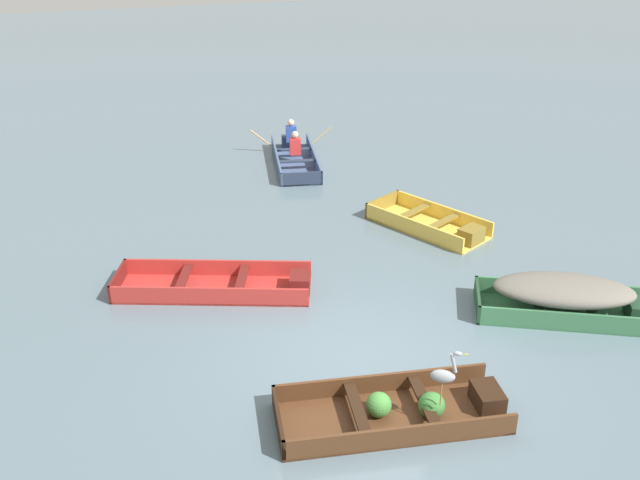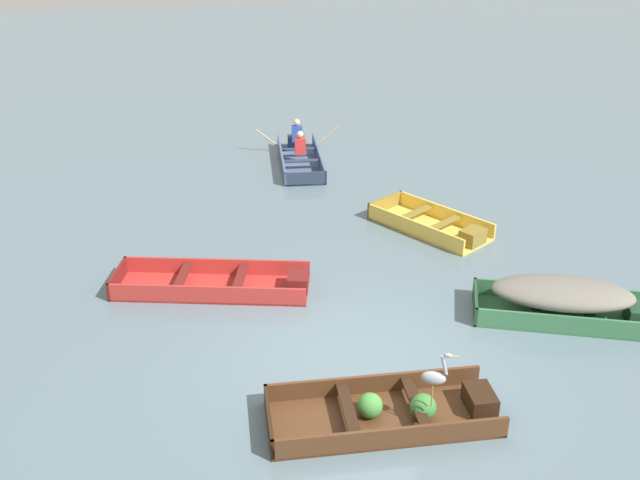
# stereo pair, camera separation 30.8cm
# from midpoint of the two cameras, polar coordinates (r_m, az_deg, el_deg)

# --- Properties ---
(ground_plane) EXTENTS (80.00, 80.00, 0.00)m
(ground_plane) POSITION_cam_midpoint_polar(r_m,az_deg,el_deg) (10.91, 3.01, -10.15)
(ground_plane) COLOR slate
(dinghy_dark_varnish_foreground) EXTENTS (3.25, 1.65, 0.40)m
(dinghy_dark_varnish_foreground) POSITION_cam_midpoint_polar(r_m,az_deg,el_deg) (9.95, 5.67, -13.39)
(dinghy_dark_varnish_foreground) COLOR #4C2D19
(dinghy_dark_varnish_foreground) RESTS_ON ground
(skiff_yellow_near_moored) EXTENTS (2.13, 2.79, 0.35)m
(skiff_yellow_near_moored) POSITION_cam_midpoint_polar(r_m,az_deg,el_deg) (15.26, 8.40, 1.25)
(skiff_yellow_near_moored) COLOR #E5BC47
(skiff_yellow_near_moored) RESTS_ON ground
(skiff_green_mid_moored) EXTENTS (3.02, 2.25, 0.69)m
(skiff_green_mid_moored) POSITION_cam_midpoint_polar(r_m,az_deg,el_deg) (12.58, 18.36, -4.16)
(skiff_green_mid_moored) COLOR #387047
(skiff_green_mid_moored) RESTS_ON ground
(skiff_red_far_moored) EXTENTS (3.64, 2.22, 0.34)m
(skiff_red_far_moored) POSITION_cam_midpoint_polar(r_m,az_deg,el_deg) (12.93, -8.57, -3.58)
(skiff_red_far_moored) COLOR #AD2D28
(skiff_red_far_moored) RESTS_ON ground
(rowboat_slate_blue_with_crew) EXTENTS (2.24, 3.28, 0.91)m
(rowboat_slate_blue_with_crew) POSITION_cam_midpoint_polar(r_m,az_deg,el_deg) (19.07, -2.51, 6.79)
(rowboat_slate_blue_with_crew) COLOR #475B7F
(rowboat_slate_blue_with_crew) RESTS_ON ground
(heron_on_dinghy) EXTENTS (0.43, 0.30, 0.84)m
(heron_on_dinghy) POSITION_cam_midpoint_polar(r_m,az_deg,el_deg) (9.40, 8.96, -10.60)
(heron_on_dinghy) COLOR olive
(heron_on_dinghy) RESTS_ON dinghy_dark_varnish_foreground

